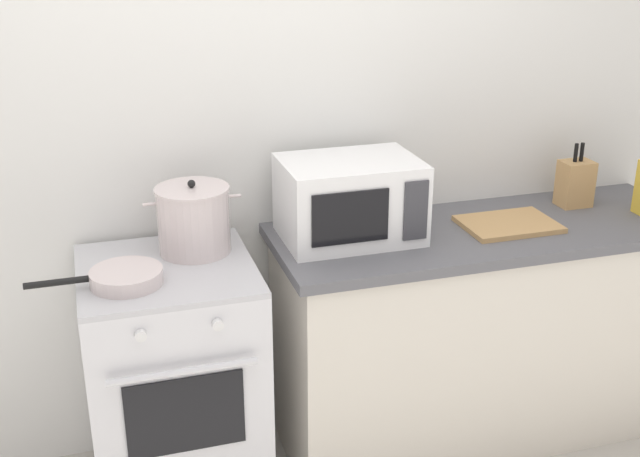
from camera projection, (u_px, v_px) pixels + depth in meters
name	position (u px, v px, depth m)	size (l,w,h in m)	color
back_wall	(316.00, 133.00, 3.14)	(4.40, 0.10, 2.50)	silver
lower_cabinet_right	(481.00, 336.00, 3.29)	(1.64, 0.56, 0.88)	beige
countertop_right	(490.00, 231.00, 3.12)	(1.70, 0.60, 0.04)	#59595E
stove	(175.00, 383.00, 2.92)	(0.60, 0.64, 0.92)	silver
stock_pot	(194.00, 219.00, 2.85)	(0.35, 0.26, 0.27)	beige
frying_pan	(124.00, 277.00, 2.62)	(0.44, 0.24, 0.05)	beige
microwave	(350.00, 199.00, 2.96)	(0.50, 0.37, 0.30)	white
cutting_board	(508.00, 224.00, 3.11)	(0.36, 0.26, 0.02)	tan
knife_block	(575.00, 183.00, 3.31)	(0.13, 0.10, 0.27)	tan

